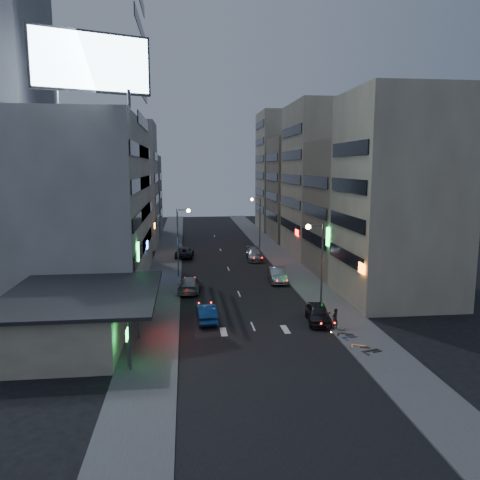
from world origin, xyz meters
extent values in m
plane|color=black|center=(0.00, 0.00, 0.00)|extent=(180.00, 180.00, 0.00)
cube|color=#4C4C4F|center=(-8.00, 30.00, 0.06)|extent=(4.00, 120.00, 0.12)
cube|color=#4C4C4F|center=(8.00, 30.00, 0.06)|extent=(4.00, 120.00, 0.12)
cube|color=#C2B998|center=(-14.00, 2.00, 1.80)|extent=(8.00, 12.00, 3.60)
cube|color=black|center=(-13.00, 2.00, 3.75)|extent=(11.00, 13.00, 0.25)
cube|color=black|center=(-8.90, 2.00, 3.10)|extent=(0.12, 4.00, 0.90)
cube|color=#FF1E14|center=(-8.82, 2.00, 3.10)|extent=(0.04, 3.70, 0.70)
cube|color=#B8B7B3|center=(-17.00, 20.00, 9.00)|extent=(14.00, 24.00, 18.00)
cube|color=#C2B998|center=(15.00, 10.50, 10.00)|extent=(10.00, 11.00, 20.00)
cube|color=gray|center=(15.50, 22.00, 8.00)|extent=(11.00, 12.00, 16.00)
cube|color=#C2B998|center=(15.00, 35.00, 11.00)|extent=(10.00, 14.00, 22.00)
cube|color=#B8B7B3|center=(-15.50, 45.00, 10.00)|extent=(11.00, 10.00, 20.00)
cube|color=gray|center=(-16.00, 58.00, 7.50)|extent=(12.00, 10.00, 15.00)
cube|color=gray|center=(15.50, 50.00, 9.00)|extent=(11.00, 12.00, 18.00)
cube|color=#C2B998|center=(16.00, 64.00, 12.00)|extent=(12.00, 12.00, 24.00)
cylinder|color=#595B60|center=(-16.00, 10.00, 18.75)|extent=(0.30, 0.30, 1.50)
cylinder|color=#595B60|center=(-10.00, 10.00, 18.75)|extent=(0.30, 0.30, 1.50)
cube|color=black|center=(-13.00, 10.00, 21.70)|extent=(9.52, 3.75, 5.00)
cube|color=#BFEBFF|center=(-12.92, 9.79, 21.70)|extent=(9.04, 3.34, 4.60)
cylinder|color=#595B60|center=(6.30, 6.00, 4.12)|extent=(0.16, 0.16, 8.00)
cylinder|color=#595B60|center=(5.60, 6.00, 8.02)|extent=(1.40, 0.10, 0.10)
sphere|color=#FFD88C|center=(5.00, 6.00, 7.92)|extent=(0.44, 0.44, 0.44)
cylinder|color=#595B60|center=(-6.30, 22.00, 4.12)|extent=(0.16, 0.16, 8.00)
cylinder|color=#595B60|center=(-5.60, 22.00, 8.02)|extent=(1.40, 0.10, 0.10)
sphere|color=#FFD88C|center=(-5.00, 22.00, 7.92)|extent=(0.44, 0.44, 0.44)
cylinder|color=#595B60|center=(6.30, 40.00, 4.12)|extent=(0.16, 0.16, 8.00)
cylinder|color=#595B60|center=(5.60, 40.00, 8.02)|extent=(1.40, 0.10, 0.10)
sphere|color=#FFD88C|center=(5.00, 40.00, 7.92)|extent=(0.44, 0.44, 0.44)
imported|color=black|center=(5.60, 4.41, 0.78)|extent=(2.46, 4.81, 1.57)
imported|color=#A4A6AC|center=(4.87, 18.60, 0.81)|extent=(1.99, 5.02, 1.63)
imported|color=#2A292F|center=(-5.60, 34.56, 0.74)|extent=(2.85, 5.47, 1.47)
imported|color=gray|center=(4.24, 31.47, 0.80)|extent=(2.54, 5.64, 1.60)
imported|color=navy|center=(-3.73, 5.78, 0.74)|extent=(1.78, 4.54, 1.47)
imported|color=gray|center=(-5.00, 15.45, 0.78)|extent=(2.84, 5.63, 1.57)
imported|color=black|center=(6.38, 2.35, 0.97)|extent=(0.74, 0.69, 1.69)
camera|label=1|loc=(-5.30, -32.40, 12.96)|focal=35.00mm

